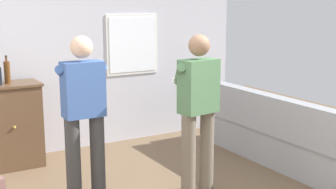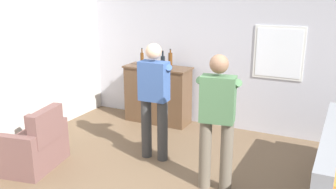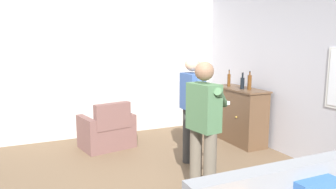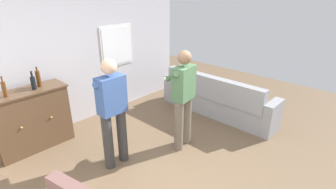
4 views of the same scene
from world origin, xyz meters
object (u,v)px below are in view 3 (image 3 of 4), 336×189
at_px(armchair, 107,132).
at_px(person_standing_right, 204,125).
at_px(bottle_liquor_amber, 229,80).
at_px(person_standing_left, 192,106).
at_px(sideboard_cabinet, 239,115).
at_px(bottle_spirits_clear, 250,82).
at_px(bottle_wine_green, 242,83).

height_order(armchair, person_standing_right, person_standing_right).
bearing_deg(bottle_liquor_amber, person_standing_left, -53.96).
xyz_separation_m(sideboard_cabinet, bottle_spirits_clear, (0.24, 0.02, 0.65)).
xyz_separation_m(armchair, person_standing_right, (2.43, 0.55, 0.65)).
bearing_deg(person_standing_left, person_standing_right, -21.95).
bearing_deg(armchair, person_standing_right, 12.81).
relative_size(bottle_wine_green, person_standing_left, 0.18).
distance_m(armchair, person_standing_left, 1.80).
bearing_deg(bottle_spirits_clear, armchair, -111.22).
bearing_deg(bottle_wine_green, armchair, -109.34).
height_order(bottle_wine_green, bottle_spirits_clear, bottle_spirits_clear).
relative_size(sideboard_cabinet, bottle_spirits_clear, 3.63).
distance_m(armchair, sideboard_cabinet, 2.47).
relative_size(armchair, bottle_liquor_amber, 3.08).
height_order(armchair, bottle_spirits_clear, bottle_spirits_clear).
distance_m(sideboard_cabinet, person_standing_right, 2.55).
bearing_deg(bottle_liquor_amber, sideboard_cabinet, 10.22).
xyz_separation_m(armchair, bottle_wine_green, (0.81, 2.31, 0.86)).
xyz_separation_m(sideboard_cabinet, person_standing_right, (1.75, -1.81, 0.42)).
height_order(sideboard_cabinet, bottle_spirits_clear, bottle_spirits_clear).
relative_size(bottle_liquor_amber, person_standing_left, 0.19).
bearing_deg(bottle_wine_green, sideboard_cabinet, 159.41).
bearing_deg(person_standing_left, armchair, -144.02).
xyz_separation_m(sideboard_cabinet, bottle_wine_green, (0.13, -0.05, 0.63)).
bearing_deg(sideboard_cabinet, bottle_spirits_clear, 5.17).
relative_size(person_standing_left, person_standing_right, 1.00).
distance_m(armchair, person_standing_right, 2.57).
bearing_deg(bottle_wine_green, person_standing_left, -67.62).
bearing_deg(person_standing_right, bottle_liquor_amber, 139.23).
distance_m(bottle_liquor_amber, bottle_spirits_clear, 0.54).
bearing_deg(bottle_wine_green, bottle_liquor_amber, -179.54).
distance_m(armchair, bottle_wine_green, 2.60).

